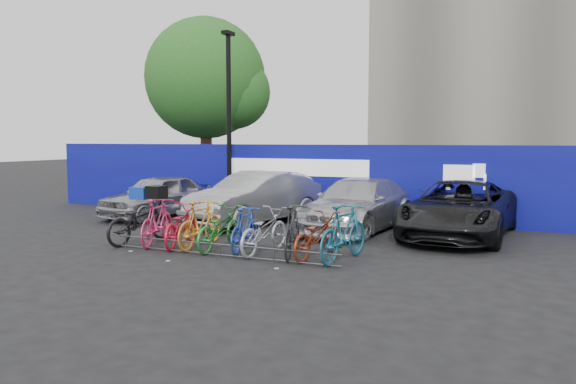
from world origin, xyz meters
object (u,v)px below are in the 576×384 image
Objects in this scene: car_1 at (257,198)px; bike_8 at (316,236)px; bike_2 at (180,225)px; bike_9 at (344,233)px; bike_3 at (200,224)px; bike_rack at (220,250)px; car_0 at (158,196)px; bike_5 at (245,229)px; bike_1 at (157,222)px; bike_7 at (292,231)px; car_2 at (358,204)px; bike_0 at (141,221)px; bike_4 at (220,228)px; bike_6 at (264,231)px; car_3 at (460,209)px; tree at (211,81)px; lamppost at (229,118)px.

bike_8 is (3.46, -3.93, -0.31)m from car_1.
bike_9 reaches higher than bike_2.
bike_rack is at bearing 142.95° from bike_3.
bike_5 is at bearing -26.51° from car_0.
bike_1 is 3.56m from bike_7.
bike_7 is at bearing 19.67° from bike_8.
bike_7 is at bearing -86.12° from car_2.
bike_0 is 1.09× the size of bike_1.
bike_rack is 0.86m from bike_5.
bike_0 reaches higher than bike_5.
bike_6 is (1.13, 0.04, 0.01)m from bike_4.
bike_8 is (2.91, 0.07, -0.08)m from bike_3.
bike_2 is at bearing -141.76° from car_3.
bike_6 is 1.02× the size of bike_7.
bike_9 is (9.38, -9.95, -4.46)m from tree.
car_3 is 5.50m from bike_6.
bike_4 is 1.13m from bike_6.
car_1 is 0.91× the size of car_3.
bike_5 reaches higher than bike_6.
lamppost is 6.83m from bike_5.
car_1 is at bearing -113.03° from bike_1.
tree reaches higher than bike_8.
lamppost reaches higher than bike_rack.
car_3 is (5.96, 0.07, -0.05)m from car_1.
bike_1 is at bearing -8.81° from bike_2.
bike_rack is 1.08m from bike_6.
bike_7 is (-0.22, -4.13, -0.15)m from car_2.
tree is 13.97m from bike_8.
bike_7 is at bearing -50.59° from tree.
bike_8 is at bearing -19.14° from car_0.
car_1 is 2.39× the size of bike_9.
tree is 6.14m from lamppost.
car_3 reaches higher than bike_1.
bike_5 is at bearing 1.94° from bike_6.
tree is at bearing -57.33° from bike_4.
bike_9 is at bearing 166.84° from bike_1.
tree is 1.62× the size of car_1.
car_3 reaches higher than car_2.
car_2 is at bearing 18.37° from car_1.
bike_9 reaches higher than bike_3.
bike_9 reaches higher than bike_0.
lamppost reaches higher than car_3.
car_1 is 4.04m from bike_3.
lamppost reaches higher than bike_5.
car_3 is at bearing -162.14° from bike_1.
bike_7 reaches higher than bike_rack.
bike_6 reaches higher than bike_8.
bike_9 is at bearing -42.38° from lamppost.
bike_1 is at bearing 10.94° from bike_8.
bike_6 is at bearing -44.27° from car_1.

